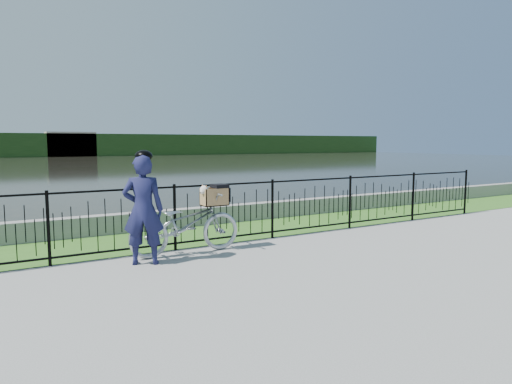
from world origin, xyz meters
TOP-DOWN VIEW (x-y plane):
  - ground at (0.00, 0.00)m, footprint 120.00×120.00m
  - grass_strip at (0.00, 2.60)m, footprint 60.00×2.00m
  - water at (0.00, 33.00)m, footprint 120.00×120.00m
  - quay_wall at (0.00, 3.60)m, footprint 60.00×0.30m
  - fence at (0.00, 1.60)m, footprint 14.00×0.06m
  - far_treeline at (0.00, 60.00)m, footprint 120.00×6.00m
  - far_building_right at (6.00, 58.50)m, footprint 6.00×3.00m
  - bicycle_rig at (-0.93, 1.26)m, footprint 1.93×0.67m
  - cyclist at (-1.73, 0.98)m, footprint 0.72×0.61m

SIDE VIEW (x-z plane):
  - ground at x=0.00m, z-range 0.00..0.00m
  - water at x=0.00m, z-range 0.00..0.00m
  - grass_strip at x=0.00m, z-range 0.00..0.01m
  - quay_wall at x=0.00m, z-range 0.00..0.40m
  - bicycle_rig at x=-0.93m, z-range -0.06..1.10m
  - fence at x=0.00m, z-range 0.00..1.15m
  - cyclist at x=-1.73m, z-range -0.01..1.74m
  - far_treeline at x=0.00m, z-range 0.00..3.00m
  - far_building_right at x=6.00m, z-range 0.00..3.20m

